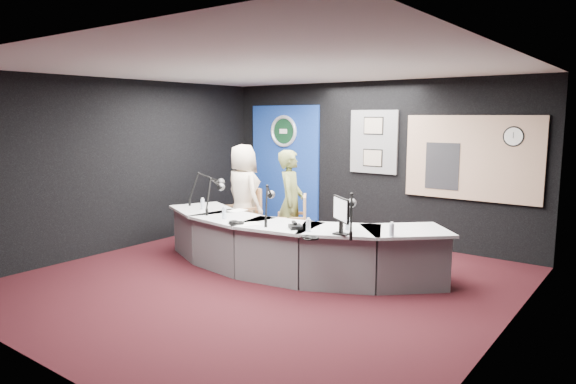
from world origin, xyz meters
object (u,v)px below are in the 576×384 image
Objects in this scene: broadcast_desk at (286,245)px; person_woman at (291,203)px; armchair_right at (291,226)px; person_man at (243,194)px; armchair_left at (244,217)px.

broadcast_desk is 1.00m from person_woman.
broadcast_desk is 4.85× the size of armchair_right.
armchair_left is at bearing -0.00° from person_man.
person_man reaches higher than armchair_left.
person_man is 1.15m from person_woman.
armchair_right is (-0.47, 0.75, 0.09)m from broadcast_desk.
person_woman is at bearing -170.38° from person_man.
armchair_right is 0.55× the size of person_woman.
person_man reaches higher than broadcast_desk.
armchair_left is 0.41m from person_man.
armchair_left reaches higher than broadcast_desk.
armchair_right is at bearing 14.46° from armchair_left.
armchair_right reaches higher than broadcast_desk.
person_man is at bearing -131.28° from armchair_right.
person_woman reaches higher than armchair_right.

